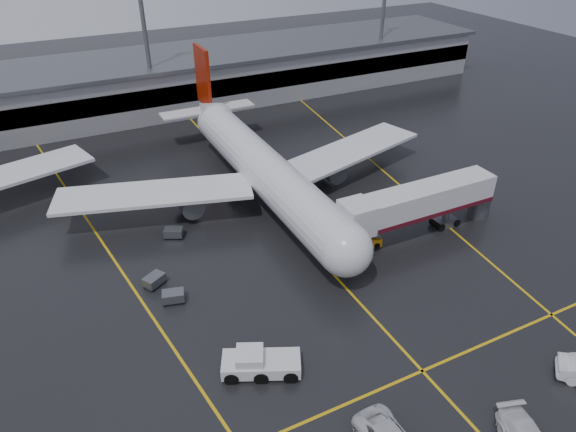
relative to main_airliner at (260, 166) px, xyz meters
name	(u,v)px	position (x,y,z in m)	size (l,w,h in m)	color
ground	(296,234)	(0.00, -9.70, -4.21)	(220.00, 220.00, 0.00)	black
apron_line_centre	(296,234)	(0.00, -9.70, -4.20)	(0.25, 90.00, 0.02)	gold
apron_line_stop	(422,371)	(0.00, -31.70, -4.20)	(60.00, 0.25, 0.02)	gold
apron_line_left	(96,233)	(-20.00, 0.30, -4.20)	(0.25, 70.00, 0.02)	gold
apron_line_right	(378,166)	(18.00, 0.30, -4.20)	(0.25, 70.00, 0.02)	gold
terminal	(173,80)	(0.00, 38.23, 0.11)	(122.00, 19.00, 8.60)	gray
light_mast_mid	(144,30)	(-5.00, 32.30, 10.27)	(3.00, 1.20, 25.45)	#595B60
light_mast_right	(384,6)	(40.00, 32.30, 10.27)	(3.00, 1.20, 25.45)	#595B60
main_airliner	(260,166)	(0.00, 0.00, 0.00)	(48.80, 45.60, 14.10)	silver
jet_bridge	(420,204)	(11.87, -15.70, -0.28)	(19.90, 3.40, 6.05)	silver
pushback_tractor	(259,363)	(-11.63, -25.92, -3.33)	(6.64, 4.83, 2.20)	silver
belt_loader	(366,241)	(5.68, -15.02, -3.70)	(3.53, 2.25, 2.08)	orange
baggage_cart_a	(173,296)	(-15.38, -14.73, -3.58)	(2.26, 1.76, 1.12)	#595B60
baggage_cart_b	(154,280)	(-16.37, -11.59, -3.58)	(2.38, 2.15, 1.12)	#595B60
baggage_cart_c	(174,232)	(-12.39, -4.26, -3.58)	(2.37, 2.05, 1.12)	#595B60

